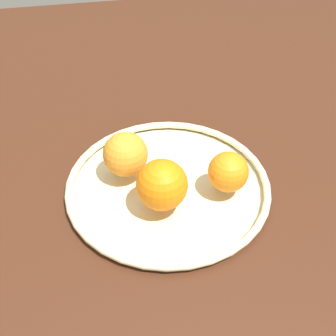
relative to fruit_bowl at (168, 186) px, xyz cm
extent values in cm
cube|color=#3E2012|center=(0.00, 0.00, -2.92)|extent=(154.78, 154.78, 4.00)
cylinder|color=beige|center=(0.00, 0.00, -0.62)|extent=(31.25, 31.25, 0.60)
torus|color=beige|center=(0.00, 0.00, 0.28)|extent=(32.55, 32.55, 1.20)
sphere|color=orange|center=(3.72, 6.13, 4.46)|extent=(7.15, 7.15, 7.15)
sphere|color=orange|center=(-4.30, 1.69, 4.72)|extent=(7.68, 7.68, 7.68)
sphere|color=orange|center=(-2.66, -8.82, 4.03)|extent=(6.29, 6.29, 6.29)
camera|label=1|loc=(-49.88, 9.15, 50.60)|focal=48.01mm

